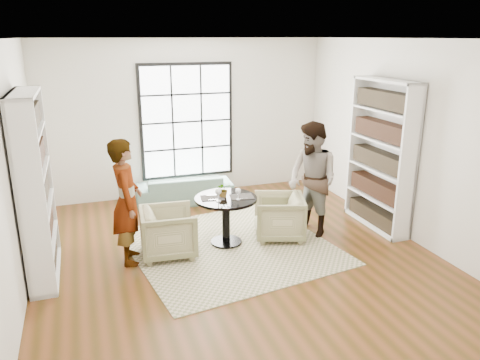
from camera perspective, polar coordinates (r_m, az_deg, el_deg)
name	(u,v)px	position (r m, az deg, el deg)	size (l,w,h in m)	color
ground	(236,254)	(6.86, -0.55, -9.07)	(6.00, 6.00, 0.00)	brown
room_shell	(224,162)	(6.90, -2.00, 2.25)	(6.00, 6.01, 6.00)	silver
rug	(230,246)	(7.09, -1.17, -8.09)	(2.80, 2.80, 0.01)	#C1AD90
pedestal_table	(226,210)	(7.00, -1.72, -3.71)	(0.93, 0.93, 0.74)	black
sofa	(184,189)	(8.91, -6.81, -1.07)	(1.79, 0.70, 0.52)	slate
armchair_left	(169,232)	(6.79, -8.70, -6.28)	(0.75, 0.77, 0.70)	tan
armchair_right	(279,217)	(7.30, 4.78, -4.51)	(0.73, 0.76, 0.69)	tan
person_left	(127,202)	(6.54, -13.65, -2.60)	(0.64, 0.42, 1.75)	gray
person_right	(312,180)	(7.35, 8.82, 0.05)	(0.87, 0.68, 1.79)	gray
placemat_left	(213,198)	(6.91, -3.37, -2.18)	(0.34, 0.26, 0.01)	black
placemat_right	(242,197)	(6.95, 0.21, -2.04)	(0.34, 0.26, 0.01)	black
cutlery_left	(213,197)	(6.91, -3.37, -2.13)	(0.14, 0.22, 0.01)	silver
cutlery_right	(242,196)	(6.95, 0.21, -1.99)	(0.14, 0.22, 0.01)	silver
wine_glass_left	(218,192)	(6.73, -2.66, -1.43)	(0.09, 0.09, 0.20)	silver
wine_glass_right	(238,191)	(6.80, -0.22, -1.39)	(0.08, 0.08, 0.18)	silver
flower_centerpiece	(223,189)	(6.93, -2.03, -1.16)	(0.21, 0.18, 0.23)	gray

